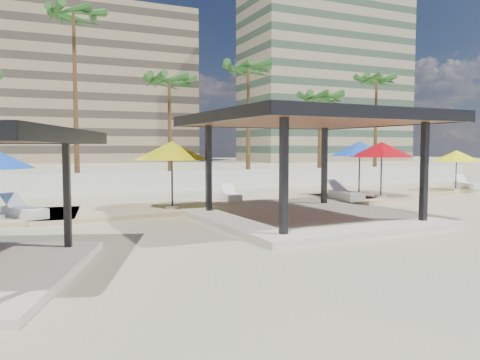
{
  "coord_description": "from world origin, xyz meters",
  "views": [
    {
      "loc": [
        -5.67,
        -12.77,
        2.71
      ],
      "look_at": [
        1.97,
        4.34,
        1.4
      ],
      "focal_mm": 35.0,
      "sensor_mm": 36.0,
      "label": 1
    }
  ],
  "objects_px": {
    "pavilion_central": "(309,158)",
    "lounger_a": "(24,212)",
    "lounger_c": "(345,195)",
    "lounger_d": "(466,185)",
    "umbrella_c": "(382,150)",
    "lounger_b": "(231,196)"
  },
  "relations": [
    {
      "from": "pavilion_central",
      "to": "lounger_a",
      "type": "height_order",
      "value": "pavilion_central"
    },
    {
      "from": "lounger_c",
      "to": "lounger_d",
      "type": "height_order",
      "value": "lounger_c"
    },
    {
      "from": "lounger_d",
      "to": "lounger_a",
      "type": "bearing_deg",
      "value": 117.1
    },
    {
      "from": "lounger_c",
      "to": "lounger_d",
      "type": "bearing_deg",
      "value": -70.4
    },
    {
      "from": "pavilion_central",
      "to": "umbrella_c",
      "type": "height_order",
      "value": "pavilion_central"
    },
    {
      "from": "umbrella_c",
      "to": "pavilion_central",
      "type": "bearing_deg",
      "value": -149.64
    },
    {
      "from": "umbrella_c",
      "to": "lounger_b",
      "type": "height_order",
      "value": "umbrella_c"
    },
    {
      "from": "umbrella_c",
      "to": "lounger_d",
      "type": "distance_m",
      "value": 9.41
    },
    {
      "from": "pavilion_central",
      "to": "lounger_d",
      "type": "distance_m",
      "value": 17.05
    },
    {
      "from": "lounger_a",
      "to": "lounger_b",
      "type": "distance_m",
      "value": 9.26
    },
    {
      "from": "lounger_a",
      "to": "lounger_d",
      "type": "distance_m",
      "value": 25.34
    },
    {
      "from": "pavilion_central",
      "to": "lounger_b",
      "type": "height_order",
      "value": "pavilion_central"
    },
    {
      "from": "lounger_b",
      "to": "lounger_d",
      "type": "relative_size",
      "value": 0.95
    },
    {
      "from": "umbrella_c",
      "to": "lounger_c",
      "type": "relative_size",
      "value": 1.46
    },
    {
      "from": "pavilion_central",
      "to": "lounger_d",
      "type": "height_order",
      "value": "pavilion_central"
    },
    {
      "from": "pavilion_central",
      "to": "lounger_b",
      "type": "bearing_deg",
      "value": 92.41
    },
    {
      "from": "lounger_d",
      "to": "pavilion_central",
      "type": "bearing_deg",
      "value": 133.99
    },
    {
      "from": "umbrella_c",
      "to": "lounger_c",
      "type": "distance_m",
      "value": 3.06
    },
    {
      "from": "pavilion_central",
      "to": "lounger_c",
      "type": "relative_size",
      "value": 3.25
    },
    {
      "from": "lounger_b",
      "to": "pavilion_central",
      "type": "bearing_deg",
      "value": -164.79
    },
    {
      "from": "lounger_a",
      "to": "lounger_b",
      "type": "bearing_deg",
      "value": -106.86
    },
    {
      "from": "umbrella_c",
      "to": "lounger_b",
      "type": "relative_size",
      "value": 1.76
    }
  ]
}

